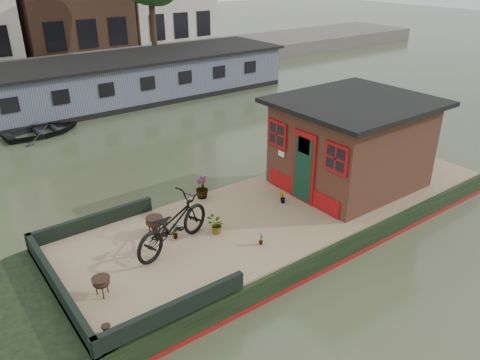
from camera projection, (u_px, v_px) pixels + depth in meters
ground at (288, 226)px, 12.38m from camera, size 120.00×120.00×0.00m
houseboat_hull at (249, 234)px, 11.54m from camera, size 14.01×4.02×0.60m
houseboat_deck at (290, 206)px, 12.11m from camera, size 11.80×3.80×0.05m
bow_bulwark at (100, 269)px, 9.29m from camera, size 3.00×4.00×0.35m
cabin at (351, 142)px, 12.76m from camera, size 4.00×3.50×2.42m
bicycle at (172, 224)px, 10.11m from camera, size 2.29×1.42×1.14m
potted_plant_a at (175, 231)px, 10.57m from camera, size 0.23×0.19×0.38m
potted_plant_b at (282, 197)px, 12.14m from camera, size 0.21×0.21×0.31m
potted_plant_c at (216, 225)px, 10.76m from camera, size 0.42×0.38×0.43m
potted_plant_d at (202, 187)px, 12.34m from camera, size 0.36×0.36×0.60m
potted_plant_e at (261, 238)px, 10.36m from camera, size 0.19×0.20×0.32m
brazier_front at (102, 287)px, 8.77m from camera, size 0.43×0.43×0.40m
brazier_rear at (155, 226)px, 10.72m from camera, size 0.50×0.50×0.45m
bollard_port at (155, 226)px, 10.93m from camera, size 0.20×0.20×0.23m
bollard_stbd at (106, 330)px, 7.90m from camera, size 0.16×0.16×0.18m
dinghy at (43, 127)px, 18.72m from camera, size 3.21×2.44×0.62m
far_houseboat at (91, 86)px, 22.11m from camera, size 20.40×4.40×2.11m
quay at (51, 73)px, 27.04m from camera, size 60.00×6.00×0.90m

